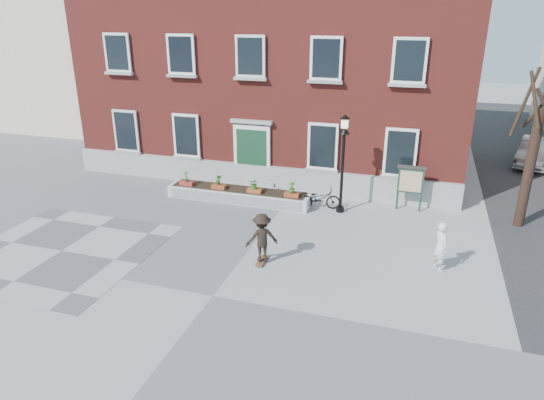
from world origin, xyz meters
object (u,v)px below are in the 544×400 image
(parked_car, at_px, (535,152))
(skateboarder, at_px, (262,238))
(bicycle, at_px, (319,198))
(notice_board, at_px, (411,181))
(bystander, at_px, (441,246))
(lamp_post, at_px, (343,151))

(parked_car, xyz_separation_m, skateboarder, (-10.20, -14.38, 0.18))
(bicycle, bearing_deg, notice_board, -90.39)
(bicycle, relative_size, notice_board, 0.91)
(bystander, xyz_separation_m, skateboarder, (-5.39, -1.24, 0.08))
(bicycle, height_order, skateboarder, skateboarder)
(bystander, relative_size, notice_board, 0.85)
(bystander, bearing_deg, skateboarder, 69.20)
(bicycle, xyz_separation_m, bystander, (4.63, -3.79, 0.35))
(bicycle, bearing_deg, bystander, -144.50)
(lamp_post, bearing_deg, bicycle, 176.11)
(notice_board, height_order, skateboarder, notice_board)
(bicycle, xyz_separation_m, parked_car, (9.43, 9.34, 0.25))
(lamp_post, distance_m, notice_board, 3.05)
(lamp_post, bearing_deg, bystander, -44.85)
(lamp_post, xyz_separation_m, notice_board, (2.60, 0.97, -1.28))
(parked_car, bearing_deg, notice_board, -109.48)
(bystander, height_order, notice_board, notice_board)
(bicycle, distance_m, skateboarder, 5.11)
(bystander, height_order, lamp_post, lamp_post)
(bicycle, bearing_deg, parked_car, -60.43)
(parked_car, distance_m, skateboarder, 17.63)
(skateboarder, bearing_deg, parked_car, 54.65)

